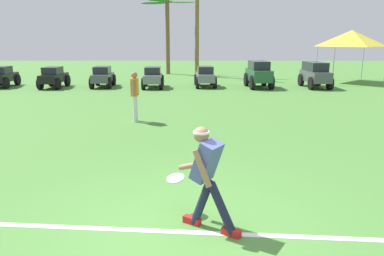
{
  "coord_description": "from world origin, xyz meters",
  "views": [
    {
      "loc": [
        0.08,
        -4.52,
        2.56
      ],
      "look_at": [
        0.11,
        2.39,
        0.9
      ],
      "focal_mm": 35.0,
      "sensor_mm": 36.0,
      "label": 1
    }
  ],
  "objects_px": {
    "teammate_near_sideline": "(133,92)",
    "parked_car_slot_g": "(314,74)",
    "frisbee_thrower": "(206,173)",
    "parked_car_slot_b": "(52,77)",
    "palm_tree_left_of_centre": "(196,11)",
    "frisbee_in_flight": "(174,178)",
    "parked_car_slot_e": "(204,76)",
    "palm_tree_far_left": "(166,24)",
    "parked_car_slot_d": "(152,77)",
    "parked_car_slot_f": "(257,74)",
    "event_tent": "(350,38)",
    "parked_car_slot_c": "(101,76)",
    "parked_car_slot_a": "(1,76)"
  },
  "relations": [
    {
      "from": "teammate_near_sideline",
      "to": "palm_tree_far_left",
      "type": "bearing_deg",
      "value": 90.01
    },
    {
      "from": "palm_tree_far_left",
      "to": "palm_tree_left_of_centre",
      "type": "relative_size",
      "value": 0.8
    },
    {
      "from": "parked_car_slot_a",
      "to": "parked_car_slot_f",
      "type": "xyz_separation_m",
      "value": [
        13.73,
        -0.29,
        0.18
      ]
    },
    {
      "from": "parked_car_slot_f",
      "to": "parked_car_slot_g",
      "type": "bearing_deg",
      "value": 0.24
    },
    {
      "from": "teammate_near_sideline",
      "to": "parked_car_slot_d",
      "type": "height_order",
      "value": "teammate_near_sideline"
    },
    {
      "from": "teammate_near_sideline",
      "to": "palm_tree_far_left",
      "type": "relative_size",
      "value": 0.28
    },
    {
      "from": "frisbee_thrower",
      "to": "parked_car_slot_b",
      "type": "relative_size",
      "value": 0.65
    },
    {
      "from": "parked_car_slot_g",
      "to": "teammate_near_sideline",
      "type": "bearing_deg",
      "value": -134.8
    },
    {
      "from": "frisbee_in_flight",
      "to": "parked_car_slot_d",
      "type": "height_order",
      "value": "parked_car_slot_d"
    },
    {
      "from": "parked_car_slot_a",
      "to": "parked_car_slot_b",
      "type": "relative_size",
      "value": 1.02
    },
    {
      "from": "palm_tree_left_of_centre",
      "to": "event_tent",
      "type": "bearing_deg",
      "value": -22.44
    },
    {
      "from": "parked_car_slot_c",
      "to": "parked_car_slot_f",
      "type": "height_order",
      "value": "parked_car_slot_f"
    },
    {
      "from": "frisbee_thrower",
      "to": "teammate_near_sideline",
      "type": "height_order",
      "value": "teammate_near_sideline"
    },
    {
      "from": "frisbee_in_flight",
      "to": "parked_car_slot_e",
      "type": "distance_m",
      "value": 15.07
    },
    {
      "from": "frisbee_thrower",
      "to": "parked_car_slot_g",
      "type": "bearing_deg",
      "value": 67.39
    },
    {
      "from": "parked_car_slot_b",
      "to": "event_tent",
      "type": "distance_m",
      "value": 16.97
    },
    {
      "from": "teammate_near_sideline",
      "to": "event_tent",
      "type": "height_order",
      "value": "event_tent"
    },
    {
      "from": "frisbee_thrower",
      "to": "parked_car_slot_e",
      "type": "relative_size",
      "value": 0.64
    },
    {
      "from": "parked_car_slot_b",
      "to": "palm_tree_left_of_centre",
      "type": "distance_m",
      "value": 10.62
    },
    {
      "from": "teammate_near_sideline",
      "to": "parked_car_slot_g",
      "type": "relative_size",
      "value": 0.64
    },
    {
      "from": "parked_car_slot_a",
      "to": "event_tent",
      "type": "distance_m",
      "value": 19.75
    },
    {
      "from": "parked_car_slot_g",
      "to": "event_tent",
      "type": "distance_m",
      "value": 4.18
    },
    {
      "from": "frisbee_thrower",
      "to": "palm_tree_left_of_centre",
      "type": "distance_m",
      "value": 21.71
    },
    {
      "from": "parked_car_slot_a",
      "to": "parked_car_slot_b",
      "type": "bearing_deg",
      "value": -6.7
    },
    {
      "from": "parked_car_slot_d",
      "to": "parked_car_slot_f",
      "type": "distance_m",
      "value": 5.6
    },
    {
      "from": "parked_car_slot_c",
      "to": "frisbee_thrower",
      "type": "bearing_deg",
      "value": -72.07
    },
    {
      "from": "parked_car_slot_d",
      "to": "palm_tree_left_of_centre",
      "type": "bearing_deg",
      "value": 68.93
    },
    {
      "from": "parked_car_slot_e",
      "to": "palm_tree_far_left",
      "type": "xyz_separation_m",
      "value": [
        -2.49,
        7.5,
        2.97
      ]
    },
    {
      "from": "parked_car_slot_c",
      "to": "parked_car_slot_f",
      "type": "xyz_separation_m",
      "value": [
        8.33,
        -0.27,
        0.18
      ]
    },
    {
      "from": "palm_tree_far_left",
      "to": "parked_car_slot_a",
      "type": "bearing_deg",
      "value": -138.0
    },
    {
      "from": "parked_car_slot_d",
      "to": "palm_tree_far_left",
      "type": "bearing_deg",
      "value": 87.93
    },
    {
      "from": "parked_car_slot_g",
      "to": "palm_tree_far_left",
      "type": "distance_m",
      "value": 11.78
    },
    {
      "from": "frisbee_thrower",
      "to": "parked_car_slot_b",
      "type": "bearing_deg",
      "value": 116.44
    },
    {
      "from": "event_tent",
      "to": "parked_car_slot_e",
      "type": "bearing_deg",
      "value": -165.93
    },
    {
      "from": "frisbee_thrower",
      "to": "parked_car_slot_f",
      "type": "relative_size",
      "value": 0.6
    },
    {
      "from": "parked_car_slot_a",
      "to": "event_tent",
      "type": "bearing_deg",
      "value": 6.55
    },
    {
      "from": "parked_car_slot_d",
      "to": "parked_car_slot_c",
      "type": "bearing_deg",
      "value": 173.18
    },
    {
      "from": "parked_car_slot_e",
      "to": "parked_car_slot_f",
      "type": "xyz_separation_m",
      "value": [
        2.82,
        -0.37,
        0.18
      ]
    },
    {
      "from": "frisbee_in_flight",
      "to": "frisbee_thrower",
      "type": "bearing_deg",
      "value": -49.59
    },
    {
      "from": "frisbee_in_flight",
      "to": "parked_car_slot_a",
      "type": "bearing_deg",
      "value": 123.65
    },
    {
      "from": "parked_car_slot_b",
      "to": "parked_car_slot_e",
      "type": "distance_m",
      "value": 8.05
    },
    {
      "from": "event_tent",
      "to": "frisbee_in_flight",
      "type": "bearing_deg",
      "value": -119.08
    },
    {
      "from": "frisbee_thrower",
      "to": "palm_tree_left_of_centre",
      "type": "xyz_separation_m",
      "value": [
        0.16,
        21.42,
        3.53
      ]
    },
    {
      "from": "parked_car_slot_g",
      "to": "parked_car_slot_c",
      "type": "bearing_deg",
      "value": 178.69
    },
    {
      "from": "parked_car_slot_d",
      "to": "parked_car_slot_g",
      "type": "distance_m",
      "value": 8.6
    },
    {
      "from": "frisbee_in_flight",
      "to": "parked_car_slot_d",
      "type": "relative_size",
      "value": 0.17
    },
    {
      "from": "parked_car_slot_e",
      "to": "palm_tree_left_of_centre",
      "type": "distance_m",
      "value": 6.98
    },
    {
      "from": "frisbee_in_flight",
      "to": "palm_tree_left_of_centre",
      "type": "relative_size",
      "value": 0.05
    },
    {
      "from": "frisbee_thrower",
      "to": "parked_car_slot_f",
      "type": "xyz_separation_m",
      "value": [
        3.33,
        15.19,
        -0.06
      ]
    },
    {
      "from": "parked_car_slot_a",
      "to": "parked_car_slot_c",
      "type": "height_order",
      "value": "same"
    }
  ]
}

